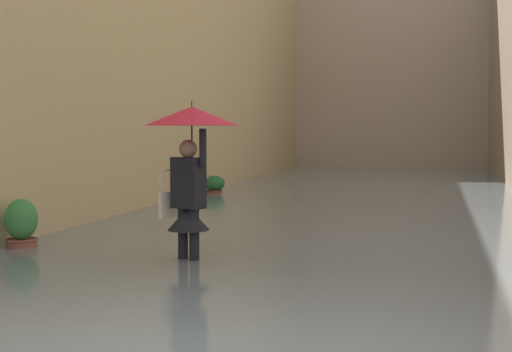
% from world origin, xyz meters
% --- Properties ---
extents(ground_plane, '(65.65, 65.65, 0.00)m').
position_xyz_m(ground_plane, '(0.00, -13.13, 0.00)').
color(ground_plane, slate).
extents(flood_water, '(8.31, 32.26, 0.19)m').
position_xyz_m(flood_water, '(0.00, -13.13, 0.09)').
color(flood_water, slate).
rests_on(flood_water, ground_plane).
extents(building_facade_right, '(2.04, 30.26, 8.98)m').
position_xyz_m(building_facade_right, '(4.65, -13.12, 4.49)').
color(building_facade_right, tan).
rests_on(building_facade_right, ground_plane).
extents(building_facade_far, '(11.11, 1.80, 10.42)m').
position_xyz_m(building_facade_far, '(0.00, -27.16, 5.21)').
color(building_facade_far, tan).
rests_on(building_facade_far, ground_plane).
extents(person_wading, '(1.11, 1.11, 2.06)m').
position_xyz_m(person_wading, '(1.01, -4.12, 1.48)').
color(person_wading, black).
rests_on(person_wading, ground_plane).
extents(potted_plant_mid_right, '(0.43, 0.43, 0.82)m').
position_xyz_m(potted_plant_mid_right, '(3.48, -4.56, 0.42)').
color(potted_plant_mid_right, brown).
rests_on(potted_plant_mid_right, ground_plane).
extents(potted_plant_near_right, '(0.51, 0.51, 0.61)m').
position_xyz_m(potted_plant_near_right, '(3.37, -13.19, 0.34)').
color(potted_plant_near_right, brown).
rests_on(potted_plant_near_right, ground_plane).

